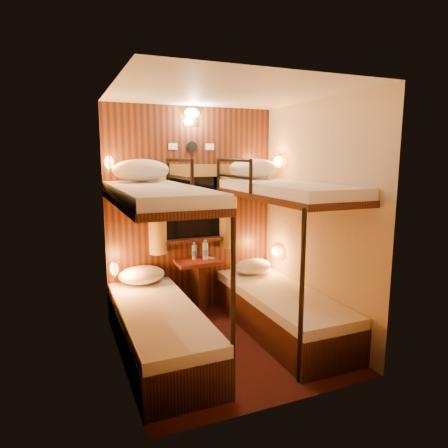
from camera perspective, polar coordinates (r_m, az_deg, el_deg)
name	(u,v)px	position (r m, az deg, el deg)	size (l,w,h in m)	color
floor	(226,345)	(4.12, 0.33, -16.87)	(2.10, 2.10, 0.00)	#340F0E
ceiling	(227,92)	(3.73, 0.37, 18.28)	(2.10, 2.10, 0.00)	silver
wall_back	(192,211)	(4.72, -4.65, 1.81)	(2.40, 2.40, 0.00)	#C6B293
wall_front	(285,249)	(2.83, 8.72, -3.55)	(2.40, 2.40, 0.00)	#C6B293
wall_left	(117,233)	(3.48, -14.98, -1.27)	(2.40, 2.40, 0.00)	#C6B293
wall_right	(315,219)	(4.23, 12.92, 0.70)	(2.40, 2.40, 0.00)	#C6B293
back_panel	(192,212)	(4.70, -4.59, 1.79)	(2.00, 0.03, 2.40)	black
bunk_left	(159,297)	(3.78, -9.31, -10.32)	(0.72, 1.90, 1.82)	black
bunk_right	(281,281)	(4.24, 8.13, -8.03)	(0.72, 1.90, 1.82)	black
window	(193,213)	(4.68, -4.47, 1.51)	(1.00, 0.12, 0.79)	black
curtains	(194,207)	(4.63, -4.35, 2.47)	(1.10, 0.22, 1.00)	olive
back_fixtures	(192,120)	(4.64, -4.63, 14.63)	(0.54, 0.09, 0.48)	black
reading_lamps	(202,212)	(4.38, -3.23, 1.76)	(2.00, 0.20, 1.25)	orange
table	(198,280)	(4.70, -3.75, -8.01)	(0.50, 0.34, 0.66)	#542013
bottle_left	(194,252)	(4.66, -4.27, -4.05)	(0.06, 0.06, 0.21)	#99BFE5
bottle_right	(205,251)	(4.65, -2.68, -3.91)	(0.07, 0.07, 0.23)	#99BFE5
sachet_a	(211,258)	(4.74, -1.92, -4.87)	(0.08, 0.06, 0.01)	silver
sachet_b	(208,257)	(4.77, -2.26, -4.77)	(0.06, 0.05, 0.00)	silver
pillow_lower_left	(142,275)	(4.50, -11.67, -7.14)	(0.50, 0.36, 0.20)	white
pillow_lower_right	(253,266)	(4.80, 4.13, -6.05)	(0.45, 0.32, 0.18)	white
pillow_upper_left	(141,170)	(4.16, -11.77, 7.53)	(0.58, 0.41, 0.23)	white
pillow_upper_right	(253,168)	(4.64, 4.21, 7.92)	(0.58, 0.42, 0.23)	white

